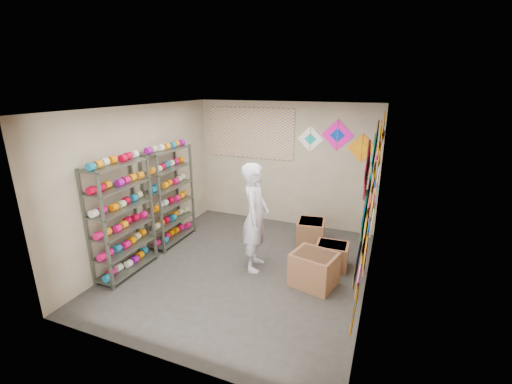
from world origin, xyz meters
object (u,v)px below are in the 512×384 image
at_px(shelf_rack_front, 122,220).
at_px(carton_c, 311,233).
at_px(shelf_rack_back, 170,196).
at_px(carton_b, 332,256).
at_px(shopkeeper, 255,217).
at_px(carton_a, 314,269).

xyz_separation_m(shelf_rack_front, carton_c, (2.63, 2.17, -0.70)).
relative_size(shelf_rack_front, carton_c, 3.33).
bearing_deg(shelf_rack_back, carton_b, 2.29).
bearing_deg(carton_c, carton_b, -61.72).
distance_m(shelf_rack_back, shopkeeper, 1.98).
relative_size(shelf_rack_front, shopkeeper, 1.03).
bearing_deg(shopkeeper, carton_c, -40.20).
bearing_deg(carton_a, carton_c, 118.62).
bearing_deg(shelf_rack_front, carton_c, 39.47).
distance_m(shelf_rack_front, carton_c, 3.48).
xyz_separation_m(shelf_rack_back, carton_c, (2.63, 0.87, -0.70)).
xyz_separation_m(shelf_rack_back, carton_a, (3.01, -0.52, -0.68)).
height_order(shelf_rack_front, shopkeeper, shelf_rack_front).
distance_m(shopkeeper, carton_a, 1.26).
height_order(shelf_rack_front, carton_b, shelf_rack_front).
bearing_deg(shopkeeper, carton_b, -79.55).
height_order(shelf_rack_front, carton_c, shelf_rack_front).
bearing_deg(carton_c, shelf_rack_front, -148.53).
relative_size(shelf_rack_back, carton_c, 3.33).
distance_m(shelf_rack_front, shopkeeper, 2.17).
relative_size(shelf_rack_front, shelf_rack_back, 1.00).
bearing_deg(carton_a, shelf_rack_front, -151.97).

